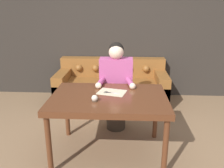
{
  "coord_description": "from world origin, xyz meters",
  "views": [
    {
      "loc": [
        0.03,
        -2.4,
        1.74
      ],
      "look_at": [
        -0.12,
        0.28,
        0.86
      ],
      "focal_mm": 38.0,
      "sensor_mm": 36.0,
      "label": 1
    }
  ],
  "objects": [
    {
      "name": "pin_cushion",
      "position": [
        -0.29,
        -0.03,
        0.79
      ],
      "size": [
        0.07,
        0.07,
        0.07
      ],
      "color": "#4C3828",
      "rests_on": "dining_table"
    },
    {
      "name": "wall_back",
      "position": [
        0.0,
        2.26,
        1.3
      ],
      "size": [
        8.0,
        0.06,
        2.6
      ],
      "color": "#2D2823",
      "rests_on": "ground_plane"
    },
    {
      "name": "pattern_paper_main",
      "position": [
        -0.12,
        0.26,
        0.76
      ],
      "size": [
        0.38,
        0.32,
        0.0
      ],
      "color": "beige",
      "rests_on": "dining_table"
    },
    {
      "name": "couch",
      "position": [
        -0.2,
        1.81,
        0.29
      ],
      "size": [
        2.01,
        0.9,
        0.79
      ],
      "color": "brown",
      "rests_on": "ground_plane"
    },
    {
      "name": "person",
      "position": [
        -0.09,
        0.78,
        0.66
      ],
      "size": [
        0.51,
        0.56,
        1.28
      ],
      "color": "#33281E",
      "rests_on": "ground_plane"
    },
    {
      "name": "dining_table",
      "position": [
        -0.15,
        0.14,
        0.69
      ],
      "size": [
        1.34,
        0.94,
        0.76
      ],
      "color": "#562D19",
      "rests_on": "ground_plane"
    },
    {
      "name": "ground_plane",
      "position": [
        0.0,
        0.0,
        0.0
      ],
      "size": [
        16.0,
        16.0,
        0.0
      ],
      "primitive_type": "plane",
      "color": "#846647"
    },
    {
      "name": "scissors",
      "position": [
        -0.15,
        0.24,
        0.76
      ],
      "size": [
        0.2,
        0.1,
        0.01
      ],
      "color": "silver",
      "rests_on": "dining_table"
    }
  ]
}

